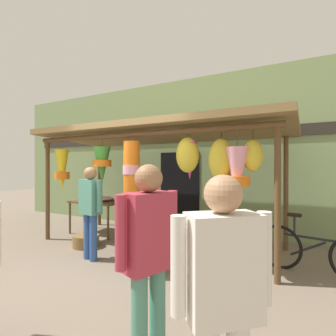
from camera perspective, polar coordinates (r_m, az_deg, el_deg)
name	(u,v)px	position (r m, az deg, el deg)	size (l,w,h in m)	color
ground_plane	(117,262)	(4.81, -11.13, -19.42)	(30.00, 30.00, 0.00)	#756656
shop_facade	(184,155)	(6.92, 3.51, 2.87)	(11.88, 0.29, 3.87)	#7A9360
market_stall_canopy	(158,144)	(5.23, -2.19, 5.35)	(5.27, 2.16, 2.45)	brown
display_table	(98,204)	(6.65, -14.91, -7.61)	(1.30, 0.78, 0.79)	brown
flower_heap_on_table	(101,198)	(6.67, -14.44, -6.40)	(0.74, 0.52, 0.11)	pink
folding_chair	(143,240)	(4.16, -5.37, -15.34)	(0.56, 0.56, 0.84)	#2347A8
wicker_basket_by_table	(137,235)	(5.95, -6.78, -14.31)	(0.55, 0.55, 0.25)	brown
wicker_basket_spare	(86,241)	(5.75, -17.42, -14.89)	(0.52, 0.52, 0.24)	brown
parked_bicycle	(315,252)	(4.65, 29.32, -15.65)	(1.73, 0.47, 0.92)	black
vendor_in_orange	(149,249)	(2.17, -4.23, -17.26)	(0.35, 0.56, 1.64)	#4C8E7A
customer_foreground	(223,293)	(1.62, 11.90, -25.07)	(0.47, 0.43, 1.58)	silver
passerby_at_right	(90,205)	(4.81, -16.55, -7.75)	(0.58, 0.30, 1.62)	#2D5193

